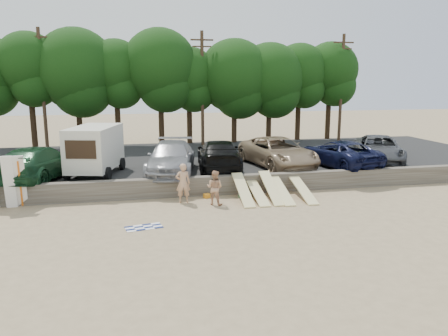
{
  "coord_description": "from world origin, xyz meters",
  "views": [
    {
      "loc": [
        -3.52,
        -18.97,
        5.98
      ],
      "look_at": [
        1.06,
        3.0,
        1.41
      ],
      "focal_mm": 35.0,
      "sensor_mm": 36.0,
      "label": 1
    }
  ],
  "objects_px": {
    "car_3": "(219,155)",
    "beachgoer_a": "(183,183)",
    "car_1": "(38,163)",
    "car_5": "(339,153)",
    "box_trailer": "(95,148)",
    "cooler": "(242,194)",
    "beachgoer_b": "(215,188)",
    "car_6": "(378,149)",
    "car_4": "(278,152)",
    "car_2": "(171,158)"
  },
  "relations": [
    {
      "from": "car_3",
      "to": "beachgoer_a",
      "type": "xyz_separation_m",
      "value": [
        -2.64,
        -4.34,
        -0.59
      ]
    },
    {
      "from": "car_1",
      "to": "car_5",
      "type": "xyz_separation_m",
      "value": [
        17.42,
        0.08,
        -0.09
      ]
    },
    {
      "from": "box_trailer",
      "to": "car_1",
      "type": "relative_size",
      "value": 0.75
    },
    {
      "from": "car_3",
      "to": "cooler",
      "type": "bearing_deg",
      "value": 104.03
    },
    {
      "from": "box_trailer",
      "to": "cooler",
      "type": "relative_size",
      "value": 12.21
    },
    {
      "from": "car_5",
      "to": "beachgoer_b",
      "type": "relative_size",
      "value": 3.45
    },
    {
      "from": "car_6",
      "to": "cooler",
      "type": "relative_size",
      "value": 15.88
    },
    {
      "from": "beachgoer_a",
      "to": "car_4",
      "type": "bearing_deg",
      "value": -141.48
    },
    {
      "from": "car_4",
      "to": "cooler",
      "type": "xyz_separation_m",
      "value": [
        -3.26,
        -4.03,
        -1.43
      ]
    },
    {
      "from": "car_6",
      "to": "car_3",
      "type": "bearing_deg",
      "value": -154.16
    },
    {
      "from": "beachgoer_b",
      "to": "car_1",
      "type": "bearing_deg",
      "value": 7.58
    },
    {
      "from": "car_2",
      "to": "car_6",
      "type": "bearing_deg",
      "value": 14.31
    },
    {
      "from": "car_2",
      "to": "car_5",
      "type": "height_order",
      "value": "car_2"
    },
    {
      "from": "car_1",
      "to": "beachgoer_a",
      "type": "bearing_deg",
      "value": 170.07
    },
    {
      "from": "car_3",
      "to": "car_4",
      "type": "xyz_separation_m",
      "value": [
        3.74,
        0.1,
        0.01
      ]
    },
    {
      "from": "car_3",
      "to": "beachgoer_b",
      "type": "distance_m",
      "value": 5.2
    },
    {
      "from": "car_2",
      "to": "car_6",
      "type": "relative_size",
      "value": 1.02
    },
    {
      "from": "car_1",
      "to": "car_6",
      "type": "xyz_separation_m",
      "value": [
        20.64,
        1.04,
        -0.06
      ]
    },
    {
      "from": "car_2",
      "to": "car_4",
      "type": "xyz_separation_m",
      "value": [
        6.62,
        0.75,
        -0.01
      ]
    },
    {
      "from": "car_2",
      "to": "beachgoer_b",
      "type": "distance_m",
      "value": 4.75
    },
    {
      "from": "car_4",
      "to": "beachgoer_b",
      "type": "relative_size",
      "value": 3.79
    },
    {
      "from": "cooler",
      "to": "car_6",
      "type": "bearing_deg",
      "value": 32.46
    },
    {
      "from": "box_trailer",
      "to": "car_2",
      "type": "relative_size",
      "value": 0.76
    },
    {
      "from": "car_2",
      "to": "car_4",
      "type": "relative_size",
      "value": 0.96
    },
    {
      "from": "car_3",
      "to": "box_trailer",
      "type": "bearing_deg",
      "value": 7.14
    },
    {
      "from": "car_1",
      "to": "car_4",
      "type": "xyz_separation_m",
      "value": [
        13.72,
        0.86,
        -0.02
      ]
    },
    {
      "from": "car_4",
      "to": "car_2",
      "type": "bearing_deg",
      "value": 176.77
    },
    {
      "from": "car_6",
      "to": "car_4",
      "type": "bearing_deg",
      "value": -154.2
    },
    {
      "from": "car_1",
      "to": "car_5",
      "type": "height_order",
      "value": "car_1"
    },
    {
      "from": "car_2",
      "to": "car_6",
      "type": "height_order",
      "value": "car_2"
    },
    {
      "from": "car_5",
      "to": "car_6",
      "type": "xyz_separation_m",
      "value": [
        3.22,
        0.96,
        0.03
      ]
    },
    {
      "from": "box_trailer",
      "to": "car_6",
      "type": "relative_size",
      "value": 0.77
    },
    {
      "from": "box_trailer",
      "to": "cooler",
      "type": "xyz_separation_m",
      "value": [
        7.56,
        -3.92,
        -2.06
      ]
    },
    {
      "from": "car_3",
      "to": "car_6",
      "type": "relative_size",
      "value": 1.0
    },
    {
      "from": "box_trailer",
      "to": "car_4",
      "type": "xyz_separation_m",
      "value": [
        10.82,
        0.11,
        -0.63
      ]
    },
    {
      "from": "box_trailer",
      "to": "car_3",
      "type": "height_order",
      "value": "box_trailer"
    },
    {
      "from": "car_1",
      "to": "car_4",
      "type": "relative_size",
      "value": 0.97
    },
    {
      "from": "box_trailer",
      "to": "car_3",
      "type": "xyz_separation_m",
      "value": [
        7.08,
        0.0,
        -0.64
      ]
    },
    {
      "from": "car_2",
      "to": "car_4",
      "type": "height_order",
      "value": "car_2"
    },
    {
      "from": "car_3",
      "to": "cooler",
      "type": "relative_size",
      "value": 15.85
    },
    {
      "from": "car_1",
      "to": "beachgoer_a",
      "type": "distance_m",
      "value": 8.19
    },
    {
      "from": "car_6",
      "to": "cooler",
      "type": "height_order",
      "value": "car_6"
    },
    {
      "from": "car_2",
      "to": "car_5",
      "type": "distance_m",
      "value": 10.33
    },
    {
      "from": "car_5",
      "to": "beachgoer_a",
      "type": "relative_size",
      "value": 2.96
    },
    {
      "from": "box_trailer",
      "to": "beachgoer_a",
      "type": "bearing_deg",
      "value": -30.0
    },
    {
      "from": "car_2",
      "to": "cooler",
      "type": "bearing_deg",
      "value": -33.95
    },
    {
      "from": "car_3",
      "to": "beachgoer_a",
      "type": "distance_m",
      "value": 5.11
    },
    {
      "from": "car_3",
      "to": "beachgoer_b",
      "type": "relative_size",
      "value": 3.58
    },
    {
      "from": "car_5",
      "to": "car_1",
      "type": "bearing_deg",
      "value": -11.15
    },
    {
      "from": "car_4",
      "to": "car_3",
      "type": "bearing_deg",
      "value": 171.95
    }
  ]
}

